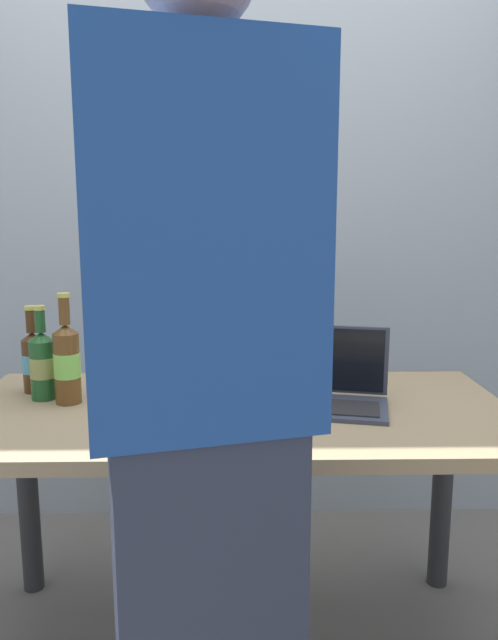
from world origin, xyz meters
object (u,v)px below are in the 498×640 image
at_px(beer_bottle_green, 67,361).
at_px(beer_bottle_brown, 43,364).
at_px(beer_bottle_amber, 33,360).
at_px(coffee_mug, 158,371).
at_px(person_figure, 204,430).
at_px(laptop, 334,388).

xyz_separation_m(beer_bottle_green, beer_bottle_brown, (-0.08, 0.04, -0.02)).
bearing_deg(beer_bottle_amber, coffee_mug, 5.21).
bearing_deg(coffee_mug, person_figure, -76.73).
relative_size(beer_bottle_amber, person_figure, 0.15).
bearing_deg(beer_bottle_green, person_figure, -56.56).
relative_size(beer_bottle_green, person_figure, 0.18).
relative_size(beer_bottle_green, beer_bottle_brown, 1.15).
distance_m(laptop, person_figure, 0.71).
distance_m(beer_bottle_amber, person_figure, 0.94).
height_order(laptop, beer_bottle_brown, beer_bottle_brown).
relative_size(laptop, beer_bottle_amber, 1.30).
distance_m(beer_bottle_green, person_figure, 0.77).
xyz_separation_m(laptop, beer_bottle_brown, (-0.85, 0.07, 0.06)).
bearing_deg(beer_bottle_green, laptop, -2.44).
bearing_deg(beer_bottle_brown, person_figure, -53.45).
height_order(person_figure, coffee_mug, person_figure).
xyz_separation_m(beer_bottle_amber, beer_bottle_green, (0.13, -0.11, 0.02)).
bearing_deg(person_figure, coffee_mug, 103.27).
bearing_deg(beer_bottle_brown, laptop, -5.02).
height_order(beer_bottle_amber, beer_bottle_green, beer_bottle_green).
xyz_separation_m(beer_bottle_brown, person_figure, (0.51, -0.69, 0.05)).
bearing_deg(laptop, beer_bottle_amber, 170.83).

